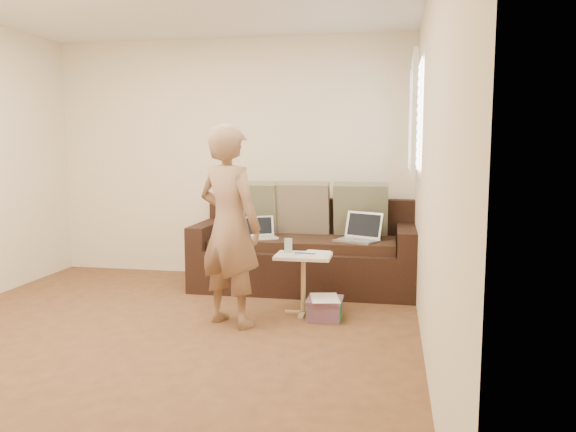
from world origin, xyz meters
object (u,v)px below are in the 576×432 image
object	(u,v)px
laptop_silver	(357,241)
striped_box	(325,308)
person	(229,226)
sofa	(304,246)
drinking_glass	(288,245)
laptop_white	(261,238)
side_table	(303,284)

from	to	relation	value
laptop_silver	striped_box	size ratio (longest dim) A/B	1.35
person	laptop_silver	bearing A→B (deg)	-105.55
sofa	person	xyz separation A→B (m)	(-0.40, -1.29, 0.38)
laptop_silver	drinking_glass	xyz separation A→B (m)	(-0.55, -0.66, 0.06)
sofa	laptop_silver	xyz separation A→B (m)	(0.54, -0.16, 0.10)
laptop_white	person	size ratio (longest dim) A/B	0.18
laptop_white	striped_box	world-z (taller)	laptop_white
sofa	laptop_silver	size ratio (longest dim) A/B	5.59
side_table	drinking_glass	world-z (taller)	drinking_glass
person	side_table	world-z (taller)	person
side_table	striped_box	xyz separation A→B (m)	(0.20, -0.13, -0.17)
side_table	drinking_glass	size ratio (longest dim) A/B	4.31
sofa	drinking_glass	size ratio (longest dim) A/B	18.33
laptop_silver	laptop_white	world-z (taller)	laptop_silver
person	striped_box	distance (m)	1.06
laptop_silver	laptop_white	xyz separation A→B (m)	(-0.95, 0.00, 0.00)
laptop_silver	person	xyz separation A→B (m)	(-0.94, -1.13, 0.29)
sofa	laptop_silver	world-z (taller)	sofa
person	drinking_glass	xyz separation A→B (m)	(0.39, 0.47, -0.23)
laptop_silver	side_table	world-z (taller)	laptop_silver
striped_box	person	bearing A→B (deg)	-160.13
sofa	person	distance (m)	1.40
side_table	laptop_silver	bearing A→B (deg)	61.14
laptop_silver	striped_box	distance (m)	0.98
laptop_silver	side_table	bearing A→B (deg)	-93.07
drinking_glass	person	bearing A→B (deg)	-129.34
sofa	laptop_silver	bearing A→B (deg)	-16.37
laptop_white	person	bearing A→B (deg)	-117.14
sofa	drinking_glass	xyz separation A→B (m)	(-0.02, -0.81, 0.15)
striped_box	laptop_white	bearing A→B (deg)	130.58
laptop_silver	drinking_glass	distance (m)	0.86
sofa	side_table	bearing A→B (deg)	-81.74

